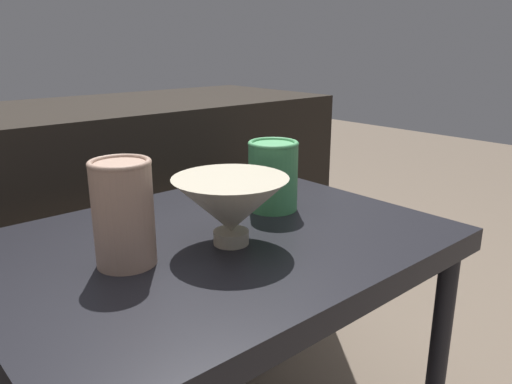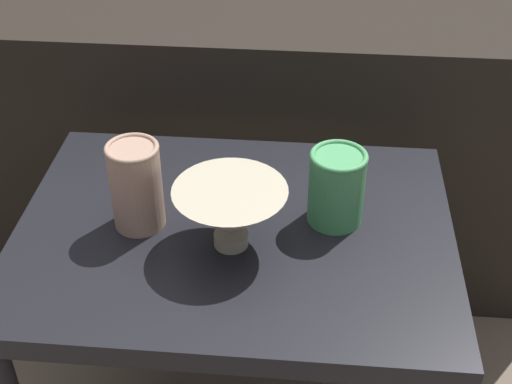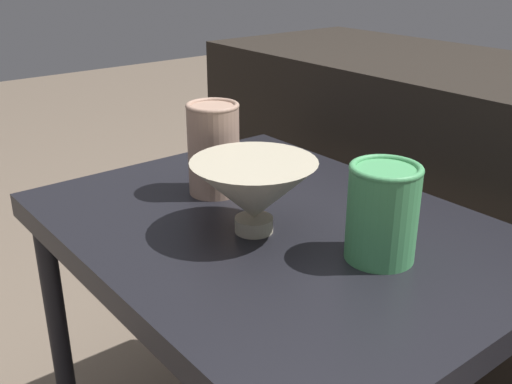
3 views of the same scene
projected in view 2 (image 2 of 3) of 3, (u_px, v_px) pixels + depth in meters
name	position (u px, v px, depth m)	size (l,w,h in m)	color
table	(235.00, 254.00, 1.24)	(0.74, 0.56, 0.55)	black
couch_backdrop	(263.00, 134.00, 1.82)	(1.45, 0.50, 0.70)	black
bowl	(232.00, 213.00, 1.13)	(0.18, 0.18, 0.11)	#B2A88E
vase_textured_left	(137.00, 183.00, 1.17)	(0.09, 0.09, 0.16)	tan
vase_colorful_right	(337.00, 186.00, 1.18)	(0.10, 0.10, 0.13)	#47995B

